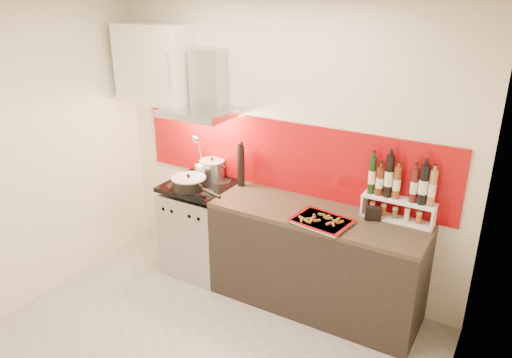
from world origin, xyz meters
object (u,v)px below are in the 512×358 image
Objects in this scene: saute_pan at (189,183)px; baking_tray at (321,221)px; stock_pot at (212,169)px; pepper_mill at (241,164)px; range_stove at (201,228)px; counter at (315,260)px.

baking_tray is at bearing -0.20° from saute_pan.
baking_tray is (1.27, -0.33, -0.08)m from stock_pot.
range_stove is at bearing -152.78° from pepper_mill.
saute_pan is (-0.00, -0.14, 0.52)m from range_stove.
stock_pot reaches higher than baking_tray.
baking_tray is at bearing -57.39° from counter.
pepper_mill is (0.33, -0.01, 0.11)m from stock_pot.
pepper_mill reaches higher than stock_pot.
pepper_mill reaches higher than saute_pan.
pepper_mill reaches higher than range_stove.
pepper_mill reaches higher than counter.
range_stove is 1.39m from baking_tray.
counter is at bearing -11.65° from pepper_mill.
stock_pot is 0.56× the size of pepper_mill.
pepper_mill is at bearing -1.19° from stock_pot.
stock_pot is (-1.18, 0.18, 0.55)m from counter.
counter is 3.65× the size of baking_tray.
range_stove is 1.20m from counter.
counter is 0.50m from baking_tray.
pepper_mill is 1.02m from baking_tray.
stock_pot is at bearing 83.34° from range_stove.
range_stove is 1.54× the size of saute_pan.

